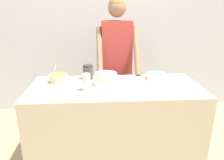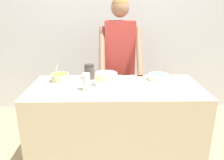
{
  "view_description": "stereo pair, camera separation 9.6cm",
  "coord_description": "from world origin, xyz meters",
  "px_view_note": "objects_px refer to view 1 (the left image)",
  "views": [
    {
      "loc": [
        -0.17,
        -1.58,
        1.6
      ],
      "look_at": [
        -0.04,
        0.32,
        0.96
      ],
      "focal_mm": 35.0,
      "sensor_mm": 36.0,
      "label": 1
    },
    {
      "loc": [
        -0.07,
        -1.58,
        1.6
      ],
      "look_at": [
        -0.04,
        0.32,
        0.96
      ],
      "focal_mm": 35.0,
      "sensor_mm": 36.0,
      "label": 2
    }
  ],
  "objects_px": {
    "frosting_bowl_orange": "(59,78)",
    "stoneware_jar": "(88,72)",
    "drinking_glass": "(86,82)",
    "person_baker": "(117,54)",
    "cake": "(106,80)",
    "frosting_bowl_blue": "(157,76)",
    "ceramic_plate": "(49,89)"
  },
  "relations": [
    {
      "from": "frosting_bowl_orange",
      "to": "stoneware_jar",
      "type": "relative_size",
      "value": 1.18
    },
    {
      "from": "ceramic_plate",
      "to": "stoneware_jar",
      "type": "xyz_separation_m",
      "value": [
        0.34,
        0.28,
        0.07
      ]
    },
    {
      "from": "person_baker",
      "to": "stoneware_jar",
      "type": "height_order",
      "value": "person_baker"
    },
    {
      "from": "person_baker",
      "to": "stoneware_jar",
      "type": "xyz_separation_m",
      "value": [
        -0.33,
        -0.41,
        -0.1
      ]
    },
    {
      "from": "frosting_bowl_blue",
      "to": "stoneware_jar",
      "type": "height_order",
      "value": "stoneware_jar"
    },
    {
      "from": "stoneware_jar",
      "to": "cake",
      "type": "bearing_deg",
      "value": -50.07
    },
    {
      "from": "person_baker",
      "to": "frosting_bowl_orange",
      "type": "bearing_deg",
      "value": -142.44
    },
    {
      "from": "drinking_glass",
      "to": "stoneware_jar",
      "type": "height_order",
      "value": "drinking_glass"
    },
    {
      "from": "cake",
      "to": "frosting_bowl_blue",
      "type": "bearing_deg",
      "value": 17.54
    },
    {
      "from": "frosting_bowl_orange",
      "to": "ceramic_plate",
      "type": "xyz_separation_m",
      "value": [
        -0.05,
        -0.21,
        -0.03
      ]
    },
    {
      "from": "frosting_bowl_orange",
      "to": "frosting_bowl_blue",
      "type": "relative_size",
      "value": 0.87
    },
    {
      "from": "ceramic_plate",
      "to": "stoneware_jar",
      "type": "height_order",
      "value": "stoneware_jar"
    },
    {
      "from": "frosting_bowl_orange",
      "to": "stoneware_jar",
      "type": "xyz_separation_m",
      "value": [
        0.29,
        0.07,
        0.03
      ]
    },
    {
      "from": "person_baker",
      "to": "drinking_glass",
      "type": "height_order",
      "value": "person_baker"
    },
    {
      "from": "stoneware_jar",
      "to": "ceramic_plate",
      "type": "bearing_deg",
      "value": -140.36
    },
    {
      "from": "cake",
      "to": "drinking_glass",
      "type": "xyz_separation_m",
      "value": [
        -0.18,
        -0.11,
        0.02
      ]
    },
    {
      "from": "frosting_bowl_orange",
      "to": "stoneware_jar",
      "type": "height_order",
      "value": "frosting_bowl_orange"
    },
    {
      "from": "cake",
      "to": "ceramic_plate",
      "type": "distance_m",
      "value": 0.53
    },
    {
      "from": "stoneware_jar",
      "to": "drinking_glass",
      "type": "bearing_deg",
      "value": -90.38
    },
    {
      "from": "person_baker",
      "to": "cake",
      "type": "distance_m",
      "value": 0.65
    },
    {
      "from": "drinking_glass",
      "to": "ceramic_plate",
      "type": "distance_m",
      "value": 0.35
    },
    {
      "from": "person_baker",
      "to": "drinking_glass",
      "type": "xyz_separation_m",
      "value": [
        -0.34,
        -0.74,
        -0.1
      ]
    },
    {
      "from": "person_baker",
      "to": "frosting_bowl_blue",
      "type": "height_order",
      "value": "person_baker"
    },
    {
      "from": "person_baker",
      "to": "cake",
      "type": "bearing_deg",
      "value": -104.24
    },
    {
      "from": "frosting_bowl_blue",
      "to": "frosting_bowl_orange",
      "type": "bearing_deg",
      "value": -178.48
    },
    {
      "from": "frosting_bowl_orange",
      "to": "frosting_bowl_blue",
      "type": "height_order",
      "value": "frosting_bowl_orange"
    },
    {
      "from": "cake",
      "to": "stoneware_jar",
      "type": "relative_size",
      "value": 1.88
    },
    {
      "from": "drinking_glass",
      "to": "stoneware_jar",
      "type": "xyz_separation_m",
      "value": [
        0.0,
        0.32,
        -0.0
      ]
    },
    {
      "from": "frosting_bowl_blue",
      "to": "drinking_glass",
      "type": "relative_size",
      "value": 1.33
    },
    {
      "from": "frosting_bowl_orange",
      "to": "frosting_bowl_blue",
      "type": "xyz_separation_m",
      "value": [
        1.0,
        0.03,
        -0.01
      ]
    },
    {
      "from": "cake",
      "to": "frosting_bowl_blue",
      "type": "xyz_separation_m",
      "value": [
        0.53,
        0.17,
        -0.03
      ]
    },
    {
      "from": "frosting_bowl_orange",
      "to": "drinking_glass",
      "type": "xyz_separation_m",
      "value": [
        0.29,
        -0.26,
        0.04
      ]
    }
  ]
}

